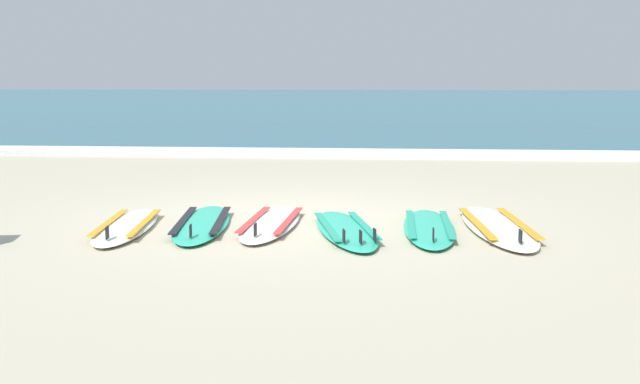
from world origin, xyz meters
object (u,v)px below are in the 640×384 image
at_px(surfboard_0, 127,226).
at_px(surfboard_1, 202,224).
at_px(surfboard_3, 346,230).
at_px(surfboard_4, 429,228).
at_px(surfboard_5, 497,226).
at_px(surfboard_2, 271,223).

xyz_separation_m(surfboard_0, surfboard_1, (0.70, 0.19, -0.00)).
bearing_deg(surfboard_3, surfboard_4, 11.58).
distance_m(surfboard_4, surfboard_5, 0.67).
height_order(surfboard_1, surfboard_4, same).
bearing_deg(surfboard_2, surfboard_3, -18.42).
distance_m(surfboard_1, surfboard_5, 2.89).
bearing_deg(surfboard_4, surfboard_3, -168.42).
distance_m(surfboard_3, surfboard_5, 1.48).
relative_size(surfboard_0, surfboard_5, 0.86).
height_order(surfboard_0, surfboard_1, same).
height_order(surfboard_3, surfboard_4, same).
bearing_deg(surfboard_0, surfboard_5, 4.50).
bearing_deg(surfboard_0, surfboard_2, 10.50).
relative_size(surfboard_0, surfboard_2, 0.99).
distance_m(surfboard_2, surfboard_3, 0.79).
relative_size(surfboard_3, surfboard_4, 1.03).
distance_m(surfboard_1, surfboard_3, 1.44).
bearing_deg(surfboard_1, surfboard_4, -0.45).
height_order(surfboard_0, surfboard_3, same).
height_order(surfboard_1, surfboard_2, same).
height_order(surfboard_2, surfboard_5, same).
xyz_separation_m(surfboard_2, surfboard_5, (2.21, 0.03, -0.00)).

